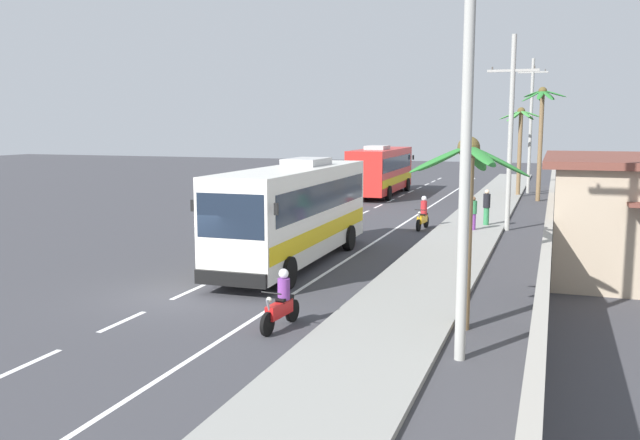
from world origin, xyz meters
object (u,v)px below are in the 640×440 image
object	(u,v)px
motorcycle_beside_bus	(423,216)
utility_pole_nearest	(467,116)
coach_bus_foreground	(295,210)
pedestrian_near_kerb	(487,206)
palm_second	(520,133)
palm_third	(467,193)
utility_pole_far	(531,124)
coach_bus_far_lane	(381,169)
motorcycle_trailing	(281,304)
palm_nearest	(541,120)
pedestrian_midwalk	(473,212)
utility_pole_mid	(511,130)

from	to	relation	value
motorcycle_beside_bus	utility_pole_nearest	distance (m)	19.64
coach_bus_foreground	pedestrian_near_kerb	bearing A→B (deg)	62.66
utility_pole_nearest	palm_second	world-z (taller)	utility_pole_nearest
palm_third	utility_pole_far	bearing A→B (deg)	89.83
coach_bus_far_lane	utility_pole_far	distance (m)	12.07
motorcycle_beside_bus	utility_pole_far	distance (m)	21.56
coach_bus_far_lane	motorcycle_beside_bus	bearing A→B (deg)	-68.37
utility_pole_nearest	palm_third	distance (m)	3.00
motorcycle_trailing	pedestrian_near_kerb	bearing A→B (deg)	80.40
coach_bus_foreground	utility_pole_far	bearing A→B (deg)	76.65
pedestrian_near_kerb	palm_nearest	distance (m)	14.45
pedestrian_near_kerb	utility_pole_nearest	world-z (taller)	utility_pole_nearest
motorcycle_trailing	pedestrian_near_kerb	xyz separation A→B (m)	(3.27, 19.33, 0.46)
coach_bus_far_lane	palm_third	xyz separation A→B (m)	(10.21, -31.57, 1.56)
pedestrian_near_kerb	pedestrian_midwalk	xyz separation A→B (m)	(-0.45, -1.90, -0.10)
coach_bus_foreground	coach_bus_far_lane	distance (m)	25.41
utility_pole_far	palm_second	world-z (taller)	utility_pole_far
motorcycle_beside_bus	utility_pole_nearest	size ratio (longest dim) A/B	0.19
motorcycle_beside_bus	pedestrian_near_kerb	world-z (taller)	pedestrian_near_kerb
coach_bus_foreground	coach_bus_far_lane	xyz separation A→B (m)	(-3.07, 25.23, -0.09)
motorcycle_beside_bus	pedestrian_near_kerb	size ratio (longest dim) A/B	1.08
coach_bus_far_lane	utility_pole_far	world-z (taller)	utility_pole_far
motorcycle_trailing	palm_second	bearing A→B (deg)	83.66
coach_bus_far_lane	palm_nearest	xyz separation A→B (m)	(11.19, -0.11, 3.57)
utility_pole_nearest	palm_second	xyz separation A→B (m)	(-0.72, 36.47, -0.75)
utility_pole_nearest	utility_pole_far	world-z (taller)	utility_pole_nearest
palm_third	motorcycle_beside_bus	bearing A→B (deg)	104.27
coach_bus_far_lane	palm_nearest	size ratio (longest dim) A/B	1.42
palm_second	palm_nearest	bearing A→B (deg)	-61.25
coach_bus_far_lane	pedestrian_near_kerb	xyz separation A→B (m)	(9.03, -13.70, -0.85)
motorcycle_trailing	pedestrian_midwalk	distance (m)	17.66
coach_bus_foreground	utility_pole_mid	bearing A→B (deg)	57.24
pedestrian_near_kerb	palm_second	distance (m)	16.67
coach_bus_far_lane	utility_pole_far	xyz separation A→B (m)	(10.31, 5.30, 3.36)
palm_nearest	palm_second	distance (m)	3.19
pedestrian_midwalk	palm_nearest	size ratio (longest dim) A/B	0.21
coach_bus_far_lane	palm_third	bearing A→B (deg)	-72.08
motorcycle_beside_bus	motorcycle_trailing	size ratio (longest dim) A/B	1.00
pedestrian_near_kerb	palm_nearest	size ratio (longest dim) A/B	0.23
motorcycle_beside_bus	utility_pole_mid	distance (m)	5.97
pedestrian_midwalk	palm_third	xyz separation A→B (m)	(1.63, -15.97, 2.51)
palm_third	palm_nearest	bearing A→B (deg)	88.20
utility_pole_nearest	palm_third	world-z (taller)	utility_pole_nearest
coach_bus_foreground	utility_pole_mid	world-z (taller)	utility_pole_mid
pedestrian_midwalk	utility_pole_far	world-z (taller)	utility_pole_far
coach_bus_far_lane	palm_nearest	distance (m)	11.75
utility_pole_nearest	utility_pole_far	bearing A→B (deg)	90.18
motorcycle_trailing	palm_second	distance (m)	36.05
utility_pole_mid	palm_nearest	distance (m)	14.24
motorcycle_beside_bus	utility_pole_nearest	xyz separation A→B (m)	(4.36, -18.56, 4.71)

